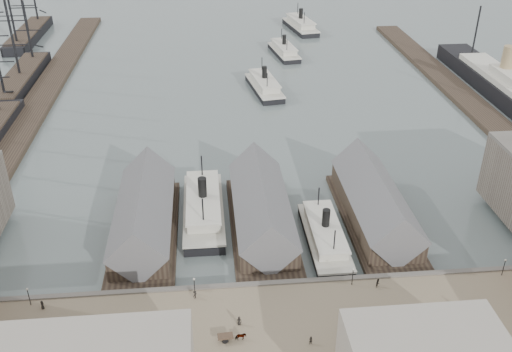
{
  "coord_description": "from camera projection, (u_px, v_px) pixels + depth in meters",
  "views": [
    {
      "loc": [
        -11.3,
        -89.94,
        73.89
      ],
      "look_at": [
        0.0,
        30.0,
        6.0
      ],
      "focal_mm": 40.0,
      "sensor_mm": 36.0,
      "label": 1
    }
  ],
  "objects": [
    {
      "name": "lamp_post_far_e",
      "position": [
        505.0,
        264.0,
        110.51
      ],
      "size": [
        0.44,
        0.44,
        3.92
      ],
      "color": "black",
      "rests_on": "quay"
    },
    {
      "name": "quay",
      "position": [
        283.0,
        344.0,
        97.37
      ],
      "size": [
        180.0,
        30.0,
        2.0
      ],
      "primitive_type": "cube",
      "color": "#786951",
      "rests_on": "ground"
    },
    {
      "name": "ground",
      "position": [
        270.0,
        274.0,
        115.21
      ],
      "size": [
        900.0,
        900.0,
        0.0
      ],
      "primitive_type": "plane",
      "color": "#53605F",
      "rests_on": "ground"
    },
    {
      "name": "ferry_open_near",
      "position": [
        264.0,
        85.0,
        203.59
      ],
      "size": [
        12.14,
        28.15,
        9.73
      ],
      "rotation": [
        0.0,
        0.0,
        0.15
      ],
      "color": "black",
      "rests_on": "ground"
    },
    {
      "name": "east_wharf",
      "position": [
        462.0,
        95.0,
        199.25
      ],
      "size": [
        10.0,
        180.0,
        1.6
      ],
      "primitive_type": "cube",
      "color": "#2D231C",
      "rests_on": "ground"
    },
    {
      "name": "pedestrian_2",
      "position": [
        195.0,
        295.0,
        105.66
      ],
      "size": [
        1.12,
        1.23,
        1.65
      ],
      "primitive_type": "imported",
      "rotation": [
        0.0,
        0.0,
        4.1
      ],
      "color": "black",
      "rests_on": "quay"
    },
    {
      "name": "ferry_shed_east",
      "position": [
        375.0,
        204.0,
        129.7
      ],
      "size": [
        14.0,
        42.0,
        12.6
      ],
      "color": "#2D231C",
      "rests_on": "ground"
    },
    {
      "name": "horse_cart_center",
      "position": [
        236.0,
        337.0,
        96.43
      ],
      "size": [
        4.88,
        1.67,
        1.55
      ],
      "rotation": [
        0.0,
        0.0,
        1.64
      ],
      "color": "black",
      "rests_on": "quay"
    },
    {
      "name": "seawall",
      "position": [
        273.0,
        287.0,
        110.14
      ],
      "size": [
        180.0,
        1.2,
        2.3
      ],
      "primitive_type": "cube",
      "color": "#59544C",
      "rests_on": "ground"
    },
    {
      "name": "lamp_post_near_w",
      "position": [
        194.0,
        283.0,
        105.6
      ],
      "size": [
        0.44,
        0.44,
        3.92
      ],
      "color": "black",
      "rests_on": "quay"
    },
    {
      "name": "pedestrian_5",
      "position": [
        311.0,
        340.0,
        95.69
      ],
      "size": [
        0.71,
        0.58,
        1.7
      ],
      "primitive_type": "imported",
      "rotation": [
        0.0,
        0.0,
        3.37
      ],
      "color": "black",
      "rests_on": "quay"
    },
    {
      "name": "ferry_open_mid",
      "position": [
        284.0,
        50.0,
        240.56
      ],
      "size": [
        11.46,
        26.43,
        9.13
      ],
      "rotation": [
        0.0,
        0.0,
        0.15
      ],
      "color": "black",
      "rests_on": "ground"
    },
    {
      "name": "pedestrian_7",
      "position": [
        484.0,
        350.0,
        93.84
      ],
      "size": [
        1.11,
        0.74,
        1.6
      ],
      "primitive_type": "imported",
      "rotation": [
        0.0,
        0.0,
        2.99
      ],
      "color": "black",
      "rests_on": "quay"
    },
    {
      "name": "ferry_docked_east",
      "position": [
        325.0,
        235.0,
        123.22
      ],
      "size": [
        7.79,
        25.96,
        9.27
      ],
      "color": "black",
      "rests_on": "ground"
    },
    {
      "name": "ferry_shed_center",
      "position": [
        261.0,
        210.0,
        127.57
      ],
      "size": [
        14.0,
        42.0,
        12.6
      ],
      "color": "#2D231C",
      "rests_on": "ground"
    },
    {
      "name": "pedestrian_6",
      "position": [
        378.0,
        283.0,
        108.47
      ],
      "size": [
        1.07,
        1.11,
        1.8
      ],
      "primitive_type": "imported",
      "rotation": [
        0.0,
        0.0,
        0.94
      ],
      "color": "black",
      "rests_on": "quay"
    },
    {
      "name": "pedestrian_8",
      "position": [
        460.0,
        306.0,
        103.03
      ],
      "size": [
        0.67,
        1.1,
        1.75
      ],
      "primitive_type": "imported",
      "rotation": [
        0.0,
        0.0,
        1.31
      ],
      "color": "black",
      "rests_on": "quay"
    },
    {
      "name": "pedestrian_4",
      "position": [
        239.0,
        321.0,
        99.66
      ],
      "size": [
        0.92,
        0.66,
        1.75
      ],
      "primitive_type": "imported",
      "rotation": [
        0.0,
        0.0,
        6.16
      ],
      "color": "black",
      "rests_on": "quay"
    },
    {
      "name": "ocean_steamer",
      "position": [
        502.0,
        86.0,
        198.72
      ],
      "size": [
        12.17,
        88.9,
        17.78
      ],
      "color": "black",
      "rests_on": "ground"
    },
    {
      "name": "ferry_open_far",
      "position": [
        300.0,
        25.0,
        275.17
      ],
      "size": [
        14.23,
        31.53,
        10.86
      ],
      "rotation": [
        0.0,
        0.0,
        0.17
      ],
      "color": "black",
      "rests_on": "ground"
    },
    {
      "name": "sailing_ship_mid",
      "position": [
        21.0,
        77.0,
        209.19
      ],
      "size": [
        9.61,
        55.5,
        39.49
      ],
      "color": "black",
      "rests_on": "ground"
    },
    {
      "name": "west_wharf",
      "position": [
        40.0,
        99.0,
        195.99
      ],
      "size": [
        10.0,
        220.0,
        1.6
      ],
      "primitive_type": "cube",
      "color": "#2D231C",
      "rests_on": "ground"
    },
    {
      "name": "sailing_ship_far",
      "position": [
        29.0,
        33.0,
        261.3
      ],
      "size": [
        9.77,
        54.25,
        40.15
      ],
      "color": "black",
      "rests_on": "ground"
    },
    {
      "name": "horse_cart_left",
      "position": [
        50.0,
        340.0,
        95.72
      ],
      "size": [
        4.86,
        2.67,
        1.64
      ],
      "rotation": [
        0.0,
        0.0,
        1.28
      ],
      "color": "black",
      "rests_on": "quay"
    },
    {
      "name": "lamp_post_far_w",
      "position": [
        28.0,
        293.0,
        103.15
      ],
      "size": [
        0.44,
        0.44,
        3.92
      ],
      "color": "black",
      "rests_on": "quay"
    },
    {
      "name": "pedestrian_10",
      "position": [
        42.0,
        305.0,
        103.17
      ],
      "size": [
        0.76,
        0.98,
        1.78
      ],
      "primitive_type": "imported",
      "rotation": [
        0.0,
        0.0,
        1.82
      ],
      "color": "black",
      "rests_on": "quay"
    },
    {
      "name": "ferry_docked_west",
      "position": [
        203.0,
        207.0,
        132.38
      ],
      "size": [
        9.19,
        30.63,
        10.94
      ],
      "color": "black",
      "rests_on": "ground"
    },
    {
      "name": "lamp_post_near_e",
      "position": [
        353.0,
        273.0,
        108.05
      ],
      "size": [
        0.44,
        0.44,
        3.92
      ],
      "color": "black",
      "rests_on": "quay"
    },
    {
      "name": "horse_cart_right",
      "position": [
        372.0,
        338.0,
        96.1
      ],
      "size": [
        4.8,
        2.36,
        1.64
      ],
      "rotation": [
        0.0,
        0.0,
        1.75
      ],
      "color": "black",
      "rests_on": "quay"
    },
    {
      "name": "ferry_shed_west",
      "position": [
        144.0,
        216.0,
        125.45
      ],
      "size": [
        14.0,
        42.0,
        12.6
      ],
      "color": "#2D231C",
      "rests_on": "ground"
    }
  ]
}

